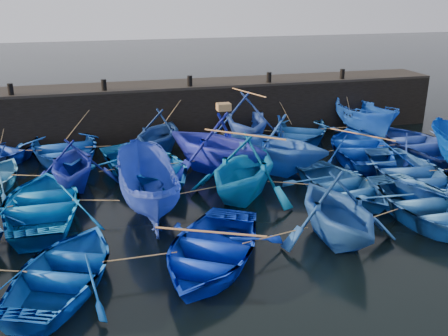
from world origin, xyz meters
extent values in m
plane|color=black|center=(0.00, 0.00, 0.00)|extent=(120.00, 120.00, 0.00)
cube|color=black|center=(0.00, 10.50, 1.25)|extent=(26.00, 2.50, 2.50)
cube|color=black|center=(0.00, 10.50, 2.56)|extent=(26.00, 2.50, 0.12)
cylinder|color=black|center=(-8.00, 9.60, 2.87)|extent=(0.24, 0.24, 0.50)
cylinder|color=black|center=(-4.00, 9.60, 2.87)|extent=(0.24, 0.24, 0.50)
cylinder|color=black|center=(0.00, 9.60, 2.87)|extent=(0.24, 0.24, 0.50)
cylinder|color=black|center=(4.00, 9.60, 2.87)|extent=(0.24, 0.24, 0.50)
cylinder|color=black|center=(8.00, 9.60, 2.87)|extent=(0.24, 0.24, 0.50)
imported|color=navy|center=(-5.94, 7.69, 0.60)|extent=(4.85, 6.29, 1.21)
imported|color=navy|center=(-1.89, 7.46, 1.03)|extent=(4.79, 5.02, 2.06)
imported|color=blue|center=(2.38, 8.26, 1.23)|extent=(4.56, 5.12, 2.46)
imported|color=#104590|center=(5.07, 7.78, 0.53)|extent=(5.67, 6.20, 1.05)
imported|color=#0C3DAC|center=(8.42, 7.74, 0.94)|extent=(1.98, 4.92, 1.88)
imported|color=#162696|center=(-5.45, 4.42, 0.99)|extent=(3.40, 3.89, 1.97)
imported|color=blue|center=(-2.76, 4.60, 0.57)|extent=(5.70, 6.60, 1.15)
imported|color=#1722A6|center=(0.08, 4.68, 1.27)|extent=(6.25, 6.37, 2.55)
imported|color=blue|center=(2.31, 4.15, 1.22)|extent=(6.09, 6.09, 2.43)
imported|color=#042FA1|center=(6.49, 4.59, 0.55)|extent=(5.11, 6.16, 1.11)
imported|color=#213E93|center=(9.32, 4.54, 0.53)|extent=(3.68, 5.13, 1.06)
imported|color=#0357B5|center=(-6.37, 1.92, 0.54)|extent=(3.73, 5.20, 1.07)
imported|color=#1B369C|center=(-3.08, 1.47, 0.95)|extent=(1.97, 4.97, 1.91)
imported|color=blue|center=(0.36, 1.85, 1.17)|extent=(5.76, 5.85, 2.33)
imported|color=#1B5499|center=(3.81, 1.03, 0.47)|extent=(3.97, 5.02, 0.94)
imported|color=#1B4E9B|center=(6.68, 1.33, 0.55)|extent=(4.47, 5.75, 1.10)
imported|color=#0640A7|center=(-5.54, -2.34, 0.46)|extent=(4.65, 5.33, 0.92)
imported|color=#0424C2|center=(-1.83, -2.32, 0.50)|extent=(5.39, 5.86, 0.99)
imported|color=#19498E|center=(2.06, -1.88, 1.06)|extent=(3.49, 4.04, 2.12)
imported|color=#235DA5|center=(5.50, -1.36, 0.52)|extent=(3.66, 5.08, 1.04)
cube|color=olive|center=(0.38, 4.68, 2.69)|extent=(0.53, 0.44, 0.28)
cylinder|color=tan|center=(-7.31, 7.82, 0.55)|extent=(0.95, 0.30, 0.04)
cylinder|color=tan|center=(-3.91, 7.57, 0.55)|extent=(2.25, 0.27, 0.04)
cylinder|color=tan|center=(0.25, 7.86, 0.55)|extent=(2.48, 0.84, 0.04)
cylinder|color=tan|center=(3.73, 8.02, 0.55)|extent=(0.90, 0.52, 0.04)
cylinder|color=tan|center=(6.74, 7.76, 0.55)|extent=(1.56, 0.07, 0.04)
cylinder|color=tan|center=(-7.02, 4.65, 0.55)|extent=(1.34, 0.50, 0.04)
cylinder|color=tan|center=(-4.11, 4.51, 0.55)|extent=(0.91, 0.22, 0.04)
cylinder|color=tan|center=(-1.34, 4.64, 0.55)|extent=(1.03, 0.11, 0.04)
cylinder|color=tan|center=(1.19, 4.42, 0.55)|extent=(0.46, 0.55, 0.04)
cylinder|color=tan|center=(4.40, 4.37, 0.55)|extent=(2.38, 0.47, 0.04)
cylinder|color=tan|center=(7.90, 4.57, 0.55)|extent=(1.03, 0.09, 0.04)
cylinder|color=tan|center=(-4.72, 1.70, 0.55)|extent=(1.51, 0.48, 0.04)
cylinder|color=tan|center=(-1.36, 1.66, 0.55)|extent=(1.64, 0.41, 0.04)
cylinder|color=tan|center=(2.08, 1.44, 0.55)|extent=(1.67, 0.85, 0.04)
cylinder|color=tan|center=(5.25, 1.18, 0.55)|extent=(1.07, 0.33, 0.04)
cylinder|color=tan|center=(8.00, 1.29, 0.55)|extent=(0.86, 0.10, 0.04)
cylinder|color=tan|center=(-3.69, -2.33, 0.55)|extent=(1.91, 0.05, 0.04)
cylinder|color=tan|center=(0.11, -2.10, 0.55)|extent=(2.10, 0.48, 0.04)
cylinder|color=tan|center=(3.78, -1.62, 0.55)|extent=(1.65, 0.55, 0.04)
cylinder|color=tan|center=(-8.34, 9.33, 1.58)|extent=(0.73, 0.39, 2.08)
cylinder|color=tan|center=(-4.97, 9.20, 1.58)|extent=(1.97, 0.65, 2.10)
cylinder|color=tan|center=(-0.94, 9.08, 1.58)|extent=(1.93, 0.89, 2.10)
cylinder|color=tan|center=(3.19, 9.48, 1.58)|extent=(1.64, 0.07, 2.09)
cylinder|color=tan|center=(4.53, 9.24, 1.58)|extent=(1.11, 0.57, 2.09)
cylinder|color=tan|center=(8.21, 9.22, 1.58)|extent=(0.47, 0.61, 2.08)
cylinder|color=#99724C|center=(2.38, 8.26, 2.49)|extent=(1.08, 2.84, 0.06)
cylinder|color=#99724C|center=(6.49, 4.59, 1.14)|extent=(1.77, 2.49, 0.06)
cylinder|color=#99724C|center=(0.36, 1.85, 2.36)|extent=(2.34, 1.97, 0.06)
cylinder|color=#99724C|center=(-1.83, -2.32, 1.02)|extent=(2.74, 1.32, 0.06)
camera|label=1|loc=(-4.48, -13.78, 7.10)|focal=40.00mm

